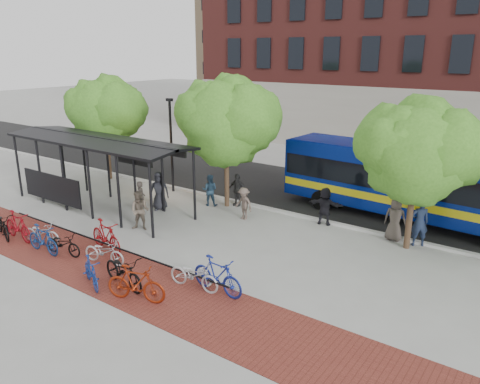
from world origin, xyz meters
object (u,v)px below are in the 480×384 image
Objects in this scene: tree_c at (420,148)px; pedestrian_7 at (420,222)px; bike_3 at (43,239)px; bike_6 at (104,252)px; bike_2 at (41,233)px; bike_9 at (136,284)px; bus at (412,181)px; pedestrian_1 at (141,198)px; pedestrian_5 at (325,206)px; tree_a at (106,109)px; pedestrian_6 at (395,219)px; bike_7 at (91,272)px; bus_shelter at (96,148)px; pedestrian_8 at (140,211)px; bike_10 at (194,275)px; tree_b at (228,118)px; bike_0 at (3,225)px; bike_11 at (217,276)px; bike_4 at (63,244)px; pedestrian_3 at (244,204)px; pedestrian_4 at (237,190)px; pedestrian_0 at (159,191)px; pedestrian_2 at (210,190)px; bike_1 at (18,226)px; lamp_post_left at (171,143)px; bike_8 at (124,271)px.

tree_c is 3.10m from pedestrian_7.
bike_6 is (2.67, 0.78, -0.10)m from bike_3.
bike_9 reaches higher than bike_2.
bus is 7.58× the size of pedestrian_1.
pedestrian_5 reaches higher than bike_2.
tree_a reaches higher than pedestrian_6.
pedestrian_7 is (4.12, 0.00, 0.12)m from pedestrian_5.
bike_7 is at bearing 60.74° from pedestrian_5.
bike_2 is at bearing -67.30° from bus_shelter.
bike_10 is at bearing -52.57° from pedestrian_8.
bike_6 is 12.30m from pedestrian_7.
bus is 6.23× the size of pedestrian_7.
bike_0 is at bearing -120.96° from tree_b.
bike_2 is at bearing 61.08° from bike_3.
bike_11 is (1.75, 1.89, 0.02)m from bike_9.
bike_4 is 8.02m from pedestrian_3.
pedestrian_1 is (-1.03, 5.02, 0.36)m from bike_4.
tree_a is 9.89m from pedestrian_4.
tree_a is at bearing 122.54° from pedestrian_0.
bike_10 is at bearing -90.16° from bike_4.
bike_9 is 9.60m from pedestrian_2.
pedestrian_4 is (4.73, 8.93, 0.22)m from bike_1.
bus_shelter reaches higher than pedestrian_4.
tree_a reaches higher than lamp_post_left.
bike_9 is at bearing -94.29° from bike_3.
bike_2 is 8.44m from bike_11.
pedestrian_3 is 0.81× the size of pedestrian_6.
pedestrian_0 is at bearing -135.30° from tree_b.
tree_c reaches higher than bus_shelter.
pedestrian_4 reaches higher than bike_6.
bike_10 is (-3.79, -10.79, -1.39)m from bus.
pedestrian_1 is (-2.69, -3.40, -3.65)m from tree_b.
bike_1 is (-4.46, -8.61, -3.85)m from tree_b.
tree_a reaches higher than pedestrian_0.
bike_4 is at bearing 91.23° from bike_6.
bus is 15.23m from bike_4.
tree_a is at bearing -178.00° from pedestrian_4.
bike_10 is (5.86, 0.91, 0.04)m from bike_4.
bike_8 is at bearing -122.91° from bike_6.
bike_3 is at bearing -126.93° from pedestrian_0.
bike_11 is 1.27× the size of pedestrian_2.
bike_11 is at bearing -93.07° from bike_6.
tree_a reaches higher than bike_8.
pedestrian_2 is at bearing -177.17° from tree_c.
bike_3 is (2.80, -4.94, -2.43)m from bus_shelter.
pedestrian_3 is at bearing -33.69° from tree_b.
bike_4 is (-10.65, -8.42, -3.60)m from tree_c.
bike_9 is 9.95m from pedestrian_4.
pedestrian_8 is at bearing 72.23° from bike_11.
tree_b is 4.23m from pedestrian_3.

